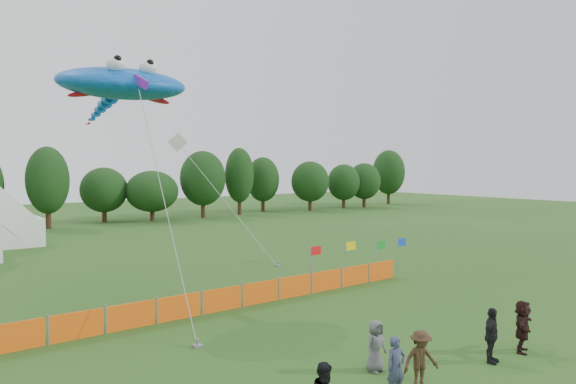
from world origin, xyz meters
TOP-DOWN VIEW (x-y plane):
  - ground at (0.00, 0.00)m, footprint 160.00×160.00m
  - treeline at (1.61, 44.93)m, footprint 104.57×8.78m
  - tent_right at (-6.18, 34.05)m, footprint 5.01×4.01m
  - barrier_fence at (-1.62, 8.58)m, footprint 21.90×0.06m
  - flag_row at (7.14, 8.93)m, footprint 6.73×0.85m
  - spectator_a at (-2.03, -1.50)m, footprint 0.68×0.51m
  - spectator_c at (-1.07, -1.57)m, footprint 1.23×0.94m
  - spectator_d at (2.30, -1.68)m, footprint 1.11×0.67m
  - spectator_e at (-1.13, 0.08)m, footprint 0.80×0.55m
  - spectator_f at (4.00, -1.79)m, footprint 1.69×1.19m
  - stingray_kite at (-4.57, 12.38)m, footprint 6.10×14.29m
  - small_kite_white at (3.94, 21.40)m, footprint 3.55×8.73m

SIDE VIEW (x-z plane):
  - ground at x=0.00m, z-range 0.00..0.00m
  - barrier_fence at x=-1.62m, z-range 0.00..1.00m
  - spectator_e at x=-1.13m, z-range 0.00..1.58m
  - spectator_a at x=-2.03m, z-range 0.00..1.68m
  - spectator_c at x=-1.07m, z-range 0.00..1.68m
  - spectator_f at x=4.00m, z-range 0.00..1.75m
  - spectator_d at x=2.30m, z-range 0.00..1.77m
  - flag_row at x=7.14m, z-range 0.33..2.58m
  - tent_right at x=-6.18m, z-range 0.02..3.55m
  - treeline at x=1.61m, z-range 0.00..8.36m
  - small_kite_white at x=3.94m, z-range 1.73..10.35m
  - stingray_kite at x=-4.57m, z-range 4.40..15.26m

